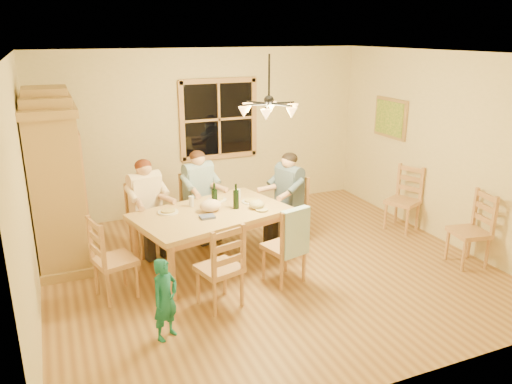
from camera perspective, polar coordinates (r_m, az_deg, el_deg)
name	(u,v)px	position (r m, az deg, el deg)	size (l,w,h in m)	color
floor	(268,267)	(6.61, 1.33, -8.55)	(5.50, 5.50, 0.00)	#905F34
ceiling	(269,54)	(5.93, 1.53, 15.53)	(5.50, 5.00, 0.02)	white
wall_back	(207,132)	(8.42, -5.63, 6.88)	(5.50, 0.02, 2.70)	beige
wall_left	(24,195)	(5.63, -25.01, -0.26)	(0.02, 5.00, 2.70)	beige
wall_right	(443,148)	(7.65, 20.62, 4.72)	(0.02, 5.00, 2.70)	beige
window	(219,119)	(8.41, -4.28, 8.29)	(1.30, 0.06, 1.30)	black
painting	(390,118)	(8.48, 15.10, 8.15)	(0.06, 0.78, 0.64)	olive
chandelier	(269,108)	(5.99, 1.48, 9.56)	(0.77, 0.68, 0.71)	black
armoire	(57,185)	(6.93, -21.80, 0.78)	(0.66, 1.40, 2.30)	olive
dining_table	(211,219)	(6.41, -5.15, -3.04)	(2.11, 1.59, 0.76)	tan
chair_far_left	(148,232)	(7.07, -12.22, -4.49)	(0.53, 0.52, 0.99)	#AE774C
chair_far_right	(200,219)	(7.43, -6.41, -3.06)	(0.53, 0.52, 0.99)	#AE774C
chair_near_left	(220,280)	(5.65, -4.18, -10.05)	(0.53, 0.52, 0.99)	#AE774C
chair_near_right	(284,258)	(6.15, 3.19, -7.55)	(0.53, 0.52, 0.99)	#AE774C
chair_end_left	(116,272)	(6.02, -15.70, -8.85)	(0.52, 0.53, 0.99)	#AE774C
chair_end_right	(288,222)	(7.28, 3.63, -3.44)	(0.52, 0.53, 0.99)	#AE774C
adult_woman	(146,195)	(6.88, -12.51, -0.34)	(0.47, 0.50, 0.87)	beige
adult_plaid_man	(199,184)	(7.25, -6.56, 0.91)	(0.47, 0.50, 0.87)	#356792
adult_slate_man	(288,187)	(7.10, 3.71, 0.61)	(0.50, 0.47, 0.87)	#43556B
towel	(295,233)	(5.86, 4.48, -4.66)	(0.38, 0.10, 0.58)	#ACD5E9
wine_bottle_a	(214,195)	(6.46, -4.77, -0.39)	(0.08, 0.08, 0.33)	black
wine_bottle_b	(236,196)	(6.40, -2.30, -0.50)	(0.08, 0.08, 0.33)	black
plate_woman	(168,212)	(6.39, -10.02, -2.28)	(0.26, 0.26, 0.02)	white
plate_plaid	(217,200)	(6.78, -4.50, -0.88)	(0.26, 0.26, 0.02)	white
plate_slate	(251,202)	(6.68, -0.54, -1.12)	(0.26, 0.26, 0.02)	white
wine_glass_a	(191,201)	(6.56, -7.40, -1.06)	(0.06, 0.06, 0.14)	silver
wine_glass_b	(238,194)	(6.80, -2.03, -0.24)	(0.06, 0.06, 0.14)	silver
cap	(257,204)	(6.43, 0.08, -1.43)	(0.20, 0.20, 0.11)	tan
napkin	(207,217)	(6.15, -5.60, -2.84)	(0.18, 0.14, 0.03)	#4A5488
cloth_bundle	(211,206)	(6.35, -5.22, -1.55)	(0.28, 0.22, 0.15)	beige
child	(165,299)	(5.10, -10.34, -11.96)	(0.31, 0.20, 0.86)	#186E65
chair_spare_front	(468,243)	(7.12, 23.03, -5.38)	(0.49, 0.50, 0.99)	#AE774C
chair_spare_back	(402,211)	(8.03, 16.33, -2.07)	(0.56, 0.57, 0.99)	#AE774C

